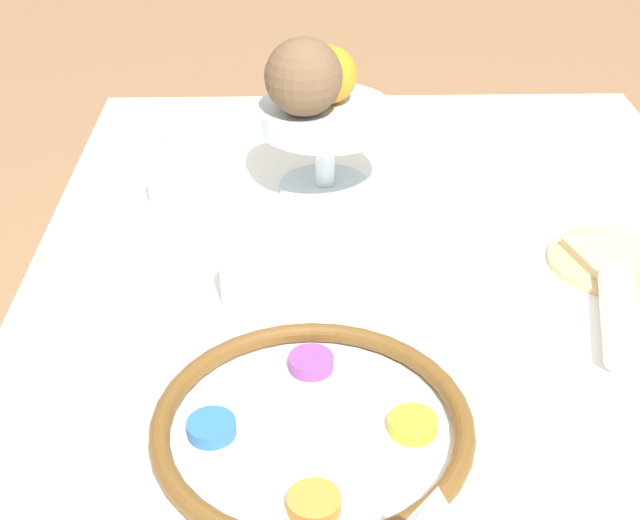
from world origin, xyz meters
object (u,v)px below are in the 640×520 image
Objects in this scene: cup_near at (191,150)px; cup_far at (175,182)px; orange_fruit at (328,75)px; napkin_roll at (619,315)px; bread_plate at (613,259)px; cup_mid at (253,277)px; coconut at (304,77)px; seder_plate at (312,428)px; fruit_stand at (325,127)px.

cup_far is (-0.10, 0.01, 0.00)m from cup_near.
orange_fruit is 0.49m from napkin_roll.
bread_plate is 2.11× the size of cup_mid.
seder_plate is at bearing -179.59° from coconut.
orange_fruit is 0.05m from coconut.
fruit_stand is 2.49× the size of cup_near.
fruit_stand is 0.30m from cup_mid.
bread_plate is at bearing -115.67° from coconut.
bread_plate is 0.60m from cup_near.
orange_fruit is 1.05× the size of cup_near.
orange_fruit reaches higher than seder_plate.
cup_near and cup_far have the same top height.
cup_mid is (-0.07, 0.44, 0.03)m from bread_plate.
cup_far reaches higher than bread_plate.
cup_near reaches higher than seder_plate.
seder_plate is 1.64× the size of fruit_stand.
cup_far is (0.30, 0.52, 0.01)m from napkin_roll.
coconut is 0.23m from cup_near.
orange_fruit reaches higher than napkin_roll.
fruit_stand reaches higher than bread_plate.
bread_plate is at bearing -122.69° from orange_fruit.
cup_far is at bearing 95.26° from coconut.
orange_fruit reaches higher than fruit_stand.
seder_plate is 0.38m from napkin_roll.
orange_fruit is at bearing -102.74° from cup_near.
cup_near is at bearing 73.19° from fruit_stand.
coconut is 0.65× the size of bread_plate.
coconut is (-0.04, 0.03, 0.01)m from orange_fruit.
seder_plate is at bearing -164.28° from cup_mid.
fruit_stand is 0.21m from cup_near.
fruit_stand is 2.36× the size of orange_fruit.
seder_plate is at bearing 128.62° from bread_plate.
bread_plate is 0.58m from cup_far.
seder_plate is 0.59m from cup_near.
coconut is 1.38× the size of cup_near.
bread_plate is at bearing -80.82° from cup_mid.
seder_plate is 0.24m from cup_mid.
orange_fruit is 0.44m from bread_plate.
coconut is at bearing 64.33° from bread_plate.
coconut reaches higher than cup_mid.
cup_near is at bearing 62.91° from coconut.
orange_fruit is 0.48× the size of napkin_roll.
seder_plate is 1.93× the size of bread_plate.
cup_far is (-0.02, 0.18, -0.14)m from coconut.
bread_plate is (-0.21, -0.35, -0.09)m from fruit_stand.
fruit_stand is 0.41m from bread_plate.
napkin_roll is 2.20× the size of cup_far.
napkin_roll is at bearing -119.96° from cup_far.
napkin_roll is at bearing -132.62° from coconut.
coconut reaches higher than bread_plate.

